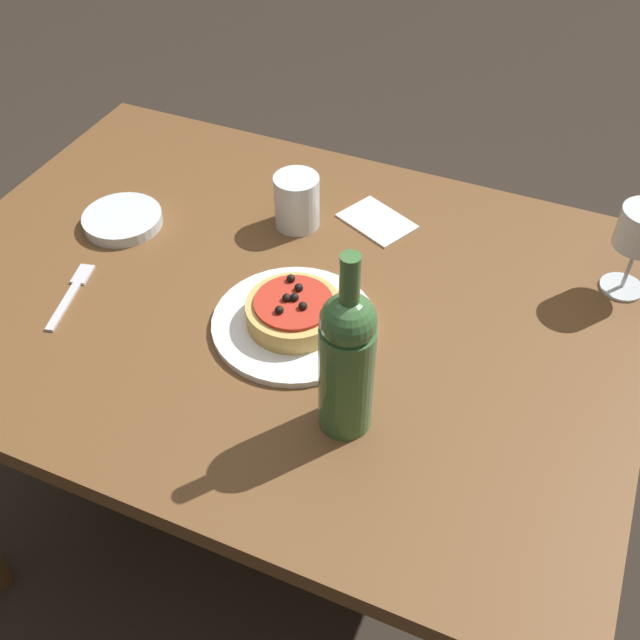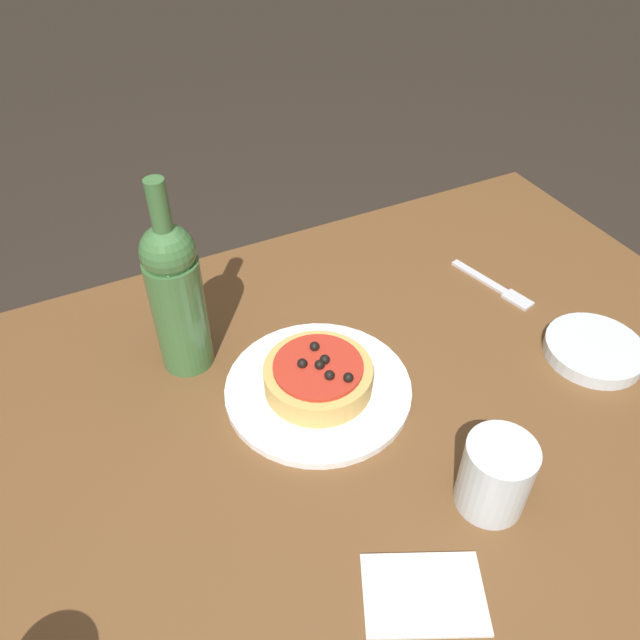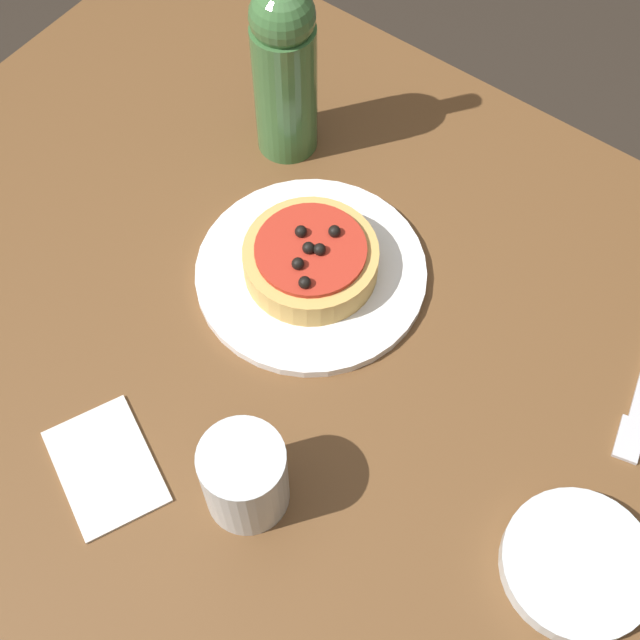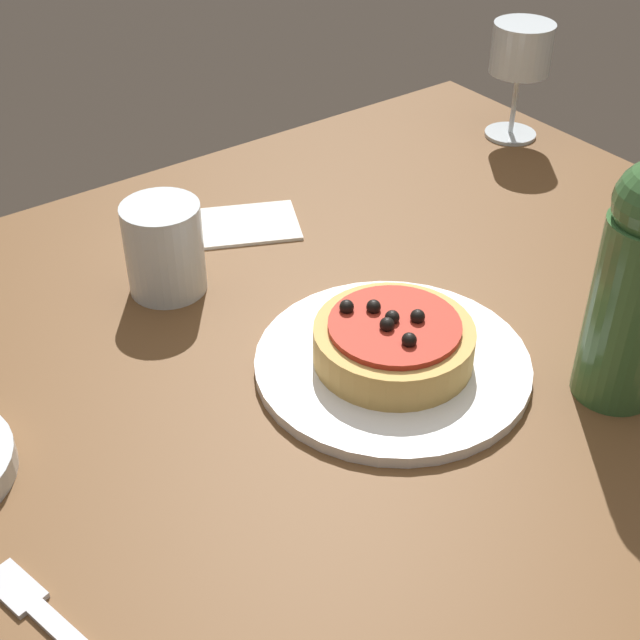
% 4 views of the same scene
% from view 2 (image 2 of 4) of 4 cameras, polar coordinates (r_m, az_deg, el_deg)
% --- Properties ---
extents(ground_plane, '(14.00, 14.00, 0.00)m').
position_cam_2_polar(ground_plane, '(1.55, 3.39, -26.45)').
color(ground_plane, '#2D261E').
extents(dining_table, '(1.21, 0.89, 0.76)m').
position_cam_2_polar(dining_table, '(0.96, 4.99, -11.69)').
color(dining_table, brown).
rests_on(dining_table, ground_plane).
extents(dinner_plate, '(0.27, 0.27, 0.01)m').
position_cam_2_polar(dinner_plate, '(0.89, -0.17, -6.31)').
color(dinner_plate, white).
rests_on(dinner_plate, dining_table).
extents(pizza, '(0.15, 0.15, 0.05)m').
position_cam_2_polar(pizza, '(0.87, -0.16, -5.14)').
color(pizza, tan).
rests_on(pizza, dinner_plate).
extents(wine_bottle, '(0.08, 0.08, 0.30)m').
position_cam_2_polar(wine_bottle, '(0.88, -13.01, 2.29)').
color(wine_bottle, '#3D6B38').
rests_on(wine_bottle, dining_table).
extents(water_cup, '(0.08, 0.08, 0.10)m').
position_cam_2_polar(water_cup, '(0.78, 15.74, -13.52)').
color(water_cup, silver).
rests_on(water_cup, dining_table).
extents(side_bowl, '(0.15, 0.15, 0.02)m').
position_cam_2_polar(side_bowl, '(1.03, 23.76, -2.50)').
color(side_bowl, silver).
rests_on(side_bowl, dining_table).
extents(fork, '(0.06, 0.16, 0.00)m').
position_cam_2_polar(fork, '(1.11, 15.78, 2.94)').
color(fork, silver).
rests_on(fork, dining_table).
extents(paper_napkin, '(0.16, 0.14, 0.00)m').
position_cam_2_polar(paper_napkin, '(0.74, 9.46, -23.47)').
color(paper_napkin, silver).
rests_on(paper_napkin, dining_table).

